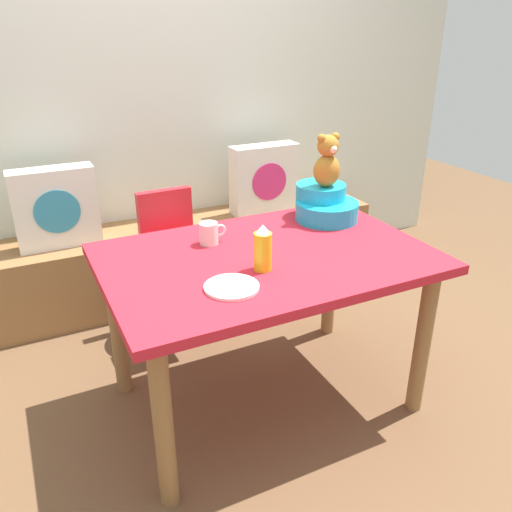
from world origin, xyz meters
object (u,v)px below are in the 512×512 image
highchair (175,244)px  dinner_plate_near (232,287)px  ketchup_bottle (263,249)px  pillow_floral_right (264,179)px  infant_seat_teal (325,204)px  coffee_mug (209,233)px  pillow_floral_left (56,208)px  dining_table (267,276)px  teddy_bear (327,162)px

highchair → dinner_plate_near: size_ratio=3.95×
ketchup_bottle → pillow_floral_right: bearing=62.7°
infant_seat_teal → ketchup_bottle: 0.64m
highchair → coffee_mug: (-0.01, -0.55, 0.27)m
pillow_floral_right → highchair: bearing=-151.0°
pillow_floral_left → ketchup_bottle: bearing=-64.6°
dining_table → highchair: (-0.16, 0.76, -0.12)m
pillow_floral_right → highchair: pillow_floral_right is taller
infant_seat_teal → ketchup_bottle: (-0.52, -0.37, 0.02)m
dining_table → coffee_mug: 0.31m
pillow_floral_left → dining_table: size_ratio=0.33×
teddy_bear → pillow_floral_left: bearing=141.0°
pillow_floral_left → dinner_plate_near: size_ratio=2.20×
pillow_floral_left → teddy_bear: 1.50m
ketchup_bottle → teddy_bear: bearing=35.5°
ketchup_bottle → coffee_mug: (-0.09, 0.33, -0.04)m
dining_table → infant_seat_teal: (0.44, 0.25, 0.17)m
highchair → teddy_bear: bearing=-39.9°
teddy_bear → pillow_floral_right: bearing=81.1°
pillow_floral_right → teddy_bear: 0.99m
pillow_floral_left → ketchup_bottle: (0.61, -1.30, 0.15)m
dinner_plate_near → teddy_bear: bearing=33.8°
ketchup_bottle → dinner_plate_near: ketchup_bottle is taller
coffee_mug → infant_seat_teal: bearing=4.5°
pillow_floral_right → coffee_mug: pillow_floral_right is taller
pillow_floral_left → infant_seat_teal: (1.14, -0.92, 0.13)m
ketchup_bottle → pillow_floral_left: bearing=115.4°
infant_seat_teal → teddy_bear: (0.00, -0.00, 0.21)m
highchair → coffee_mug: coffee_mug is taller
dining_table → coffee_mug: coffee_mug is taller
teddy_bear → coffee_mug: bearing=-175.6°
pillow_floral_left → pillow_floral_right: 1.28m
teddy_bear → coffee_mug: size_ratio=2.08×
coffee_mug → dinner_plate_near: (-0.08, -0.42, -0.04)m
pillow_floral_left → dining_table: pillow_floral_left is taller
dining_table → coffee_mug: (-0.17, 0.21, 0.15)m
ketchup_bottle → coffee_mug: 0.34m
pillow_floral_left → dining_table: 1.37m
pillow_floral_right → coffee_mug: bearing=-128.0°
pillow_floral_right → dining_table: size_ratio=0.33×
infant_seat_teal → dinner_plate_near: (-0.69, -0.47, -0.07)m
pillow_floral_left → highchair: bearing=-38.0°
dining_table → infant_seat_teal: 0.54m
highchair → ketchup_bottle: (0.08, -0.88, 0.31)m
coffee_mug → dinner_plate_near: bearing=-101.0°
teddy_bear → coffee_mug: (-0.61, -0.05, -0.23)m
dining_table → pillow_floral_right: bearing=63.4°
highchair → infant_seat_teal: size_ratio=2.39×
highchair → infant_seat_teal: bearing=-39.9°
dining_table → teddy_bear: bearing=29.7°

